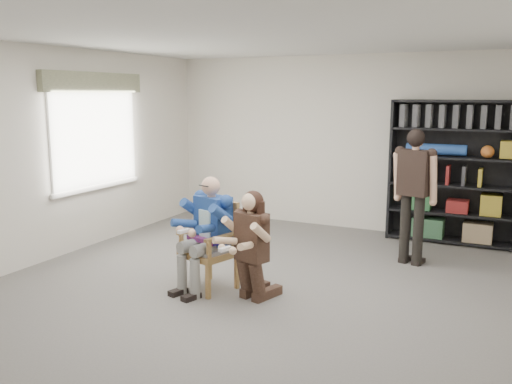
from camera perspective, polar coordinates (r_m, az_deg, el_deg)
The scene contains 8 objects.
room_shell at distance 5.67m, azimuth -0.82°, elevation 2.34°, with size 6.00×7.00×2.80m, color white, non-canonical shape.
floor at distance 6.03m, azimuth -0.79°, elevation -10.95°, with size 6.00×7.00×0.01m, color #65635F.
window_left at distance 8.15m, azimuth -16.49°, elevation 5.98°, with size 0.16×2.00×1.75m, color white, non-canonical shape.
armchair at distance 6.13m, azimuth -5.04°, elevation -5.70°, with size 0.58×0.56×1.00m, color #925E32, non-canonical shape.
seated_man at distance 6.09m, azimuth -5.06°, elevation -4.34°, with size 0.56×0.78×1.30m, color navy, non-canonical shape.
kneeling_woman at distance 5.74m, azimuth -0.66°, elevation -5.80°, with size 0.50×0.80×1.19m, color #332117, non-canonical shape.
bookshelf at distance 8.42m, azimuth 19.99°, elevation 1.93°, with size 1.80×0.38×2.10m, color black, non-canonical shape.
standing_man at distance 7.20m, azimuth 16.22°, elevation -0.60°, with size 0.54×0.30×1.75m, color black, non-canonical shape.
Camera 1 is at (2.52, -5.02, 2.19)m, focal length 38.00 mm.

